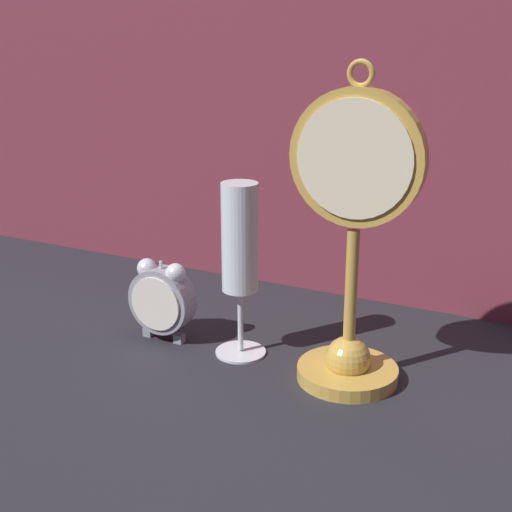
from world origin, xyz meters
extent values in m
plane|color=#232328|center=(0.00, 0.00, 0.00)|extent=(4.00, 4.00, 0.00)
cube|color=brown|center=(0.00, 0.33, 0.28)|extent=(1.60, 0.01, 0.55)
cylinder|color=gold|center=(0.12, 0.07, 0.01)|extent=(0.12, 0.12, 0.02)
sphere|color=gold|center=(0.12, 0.07, 0.03)|extent=(0.05, 0.05, 0.05)
cylinder|color=gold|center=(0.12, 0.07, 0.10)|extent=(0.01, 0.01, 0.17)
cylinder|color=gold|center=(0.12, 0.07, 0.26)|extent=(0.15, 0.02, 0.15)
cylinder|color=beige|center=(0.12, 0.06, 0.26)|extent=(0.13, 0.00, 0.13)
torus|color=gold|center=(0.12, 0.07, 0.35)|extent=(0.03, 0.01, 0.03)
cube|color=gray|center=(-0.15, 0.07, 0.01)|extent=(0.01, 0.01, 0.01)
cube|color=gray|center=(-0.10, 0.07, 0.01)|extent=(0.01, 0.01, 0.01)
cylinder|color=gray|center=(-0.13, 0.07, 0.06)|extent=(0.09, 0.03, 0.09)
cylinder|color=silver|center=(-0.13, 0.05, 0.06)|extent=(0.07, 0.00, 0.07)
sphere|color=silver|center=(-0.15, 0.07, 0.10)|extent=(0.03, 0.03, 0.03)
sphere|color=silver|center=(-0.11, 0.07, 0.10)|extent=(0.03, 0.03, 0.03)
cylinder|color=silver|center=(-0.13, 0.07, 0.10)|extent=(0.00, 0.00, 0.02)
cylinder|color=silver|center=(-0.02, 0.07, 0.00)|extent=(0.06, 0.06, 0.01)
cylinder|color=silver|center=(-0.02, 0.07, 0.05)|extent=(0.01, 0.01, 0.08)
cylinder|color=white|center=(-0.02, 0.07, 0.15)|extent=(0.04, 0.04, 0.13)
cylinder|color=#DBC675|center=(-0.02, 0.07, 0.13)|extent=(0.04, 0.04, 0.09)
camera|label=1|loc=(0.36, -0.64, 0.40)|focal=50.00mm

